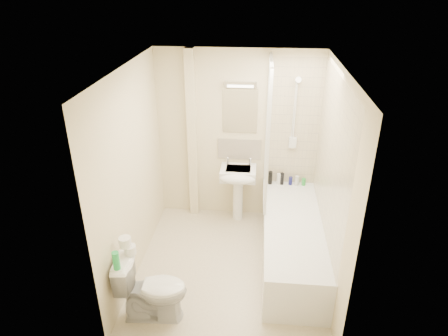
{
  "coord_description": "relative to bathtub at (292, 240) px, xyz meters",
  "views": [
    {
      "loc": [
        0.29,
        -3.85,
        3.24
      ],
      "look_at": [
        -0.09,
        0.2,
        1.24
      ],
      "focal_mm": 32.0,
      "sensor_mm": 36.0,
      "label": 1
    }
  ],
  "objects": [
    {
      "name": "bathtub",
      "position": [
        0.0,
        0.0,
        0.0
      ],
      "size": [
        0.7,
        2.1,
        0.55
      ],
      "color": "white",
      "rests_on": "ground"
    },
    {
      "name": "toilet",
      "position": [
        -1.47,
        -1.04,
        0.07
      ],
      "size": [
        0.47,
        0.74,
        0.71
      ],
      "primitive_type": "imported",
      "rotation": [
        0.0,
        0.0,
        1.63
      ],
      "color": "white",
      "rests_on": "ground"
    },
    {
      "name": "bottle_blue",
      "position": [
        0.01,
        0.96,
        0.32
      ],
      "size": [
        0.05,
        0.05,
        0.12
      ],
      "primitive_type": "cylinder",
      "color": "navy",
      "rests_on": "bathtub"
    },
    {
      "name": "floor",
      "position": [
        -0.75,
        -0.2,
        -0.29
      ],
      "size": [
        2.5,
        2.5,
        0.0
      ],
      "primitive_type": "plane",
      "color": "beige",
      "rests_on": "ground"
    },
    {
      "name": "ceiling",
      "position": [
        -0.75,
        -0.2,
        2.11
      ],
      "size": [
        2.2,
        2.5,
        0.02
      ],
      "primitive_type": "cube",
      "color": "white",
      "rests_on": "wall_back"
    },
    {
      "name": "bottle_white_a",
      "position": [
        -0.16,
        0.96,
        0.34
      ],
      "size": [
        0.06,
        0.06,
        0.16
      ],
      "primitive_type": "cylinder",
      "color": "white",
      "rests_on": "bathtub"
    },
    {
      "name": "wall_left",
      "position": [
        -1.85,
        -0.2,
        0.91
      ],
      "size": [
        0.02,
        2.5,
        2.4
      ],
      "primitive_type": "cube",
      "color": "beige",
      "rests_on": "ground"
    },
    {
      "name": "bottle_green",
      "position": [
        0.19,
        0.96,
        0.31
      ],
      "size": [
        0.05,
        0.05,
        0.1
      ],
      "primitive_type": "cylinder",
      "color": "green",
      "rests_on": "bathtub"
    },
    {
      "name": "strip_light",
      "position": [
        -0.72,
        1.02,
        1.66
      ],
      "size": [
        0.42,
        0.07,
        0.07
      ],
      "primitive_type": "cube",
      "color": "silver",
      "rests_on": "wall_back"
    },
    {
      "name": "wall_right",
      "position": [
        0.35,
        -0.2,
        0.91
      ],
      "size": [
        0.02,
        2.5,
        2.4
      ],
      "primitive_type": "cube",
      "color": "beige",
      "rests_on": "ground"
    },
    {
      "name": "mirror",
      "position": [
        -0.72,
        1.04,
        1.29
      ],
      "size": [
        0.46,
        0.01,
        0.6
      ],
      "primitive_type": "cube",
      "color": "white",
      "rests_on": "wall_back"
    },
    {
      "name": "shower_screen",
      "position": [
        -0.35,
        0.6,
        1.16
      ],
      "size": [
        0.04,
        0.92,
        1.8
      ],
      "color": "white",
      "rests_on": "bathtub"
    },
    {
      "name": "tile_right",
      "position": [
        0.34,
        0.0,
        1.14
      ],
      "size": [
        0.01,
        2.1,
        1.75
      ],
      "primitive_type": "cube",
      "color": "beige",
      "rests_on": "wall_right"
    },
    {
      "name": "green_bottle",
      "position": [
        -1.75,
        -1.18,
        0.52
      ],
      "size": [
        0.07,
        0.07,
        0.19
      ],
      "primitive_type": "cylinder",
      "color": "green",
      "rests_on": "toilet"
    },
    {
      "name": "bottle_white_b",
      "position": [
        0.1,
        0.96,
        0.33
      ],
      "size": [
        0.06,
        0.06,
        0.13
      ],
      "primitive_type": "cylinder",
      "color": "silver",
      "rests_on": "bathtub"
    },
    {
      "name": "tile_back",
      "position": [
        0.0,
        1.04,
        1.14
      ],
      "size": [
        0.7,
        0.01,
        1.75
      ],
      "primitive_type": "cube",
      "color": "beige",
      "rests_on": "wall_back"
    },
    {
      "name": "toilet_roll_upper",
      "position": [
        -1.73,
        -0.95,
        0.56
      ],
      "size": [
        0.12,
        0.12,
        0.1
      ],
      "primitive_type": "cylinder",
      "color": "white",
      "rests_on": "toilet_roll_lower"
    },
    {
      "name": "wall_back",
      "position": [
        -0.75,
        1.05,
        0.91
      ],
      "size": [
        2.2,
        0.02,
        2.4
      ],
      "primitive_type": "cube",
      "color": "beige",
      "rests_on": "ground"
    },
    {
      "name": "bottle_black_a",
      "position": [
        -0.27,
        0.96,
        0.36
      ],
      "size": [
        0.06,
        0.06,
        0.19
      ],
      "primitive_type": "cylinder",
      "color": "black",
      "rests_on": "bathtub"
    },
    {
      "name": "pipe_boxing",
      "position": [
        -1.37,
        0.99,
        0.91
      ],
      "size": [
        0.12,
        0.12,
        2.4
      ],
      "primitive_type": "cube",
      "color": "beige",
      "rests_on": "ground"
    },
    {
      "name": "toilet_roll_lower",
      "position": [
        -1.69,
        -0.94,
        0.47
      ],
      "size": [
        0.12,
        0.12,
        0.09
      ],
      "primitive_type": "cylinder",
      "color": "white",
      "rests_on": "toilet"
    },
    {
      "name": "splashback",
      "position": [
        -0.72,
        1.04,
        0.74
      ],
      "size": [
        0.6,
        0.02,
        0.3
      ],
      "primitive_type": "cube",
      "color": "beige",
      "rests_on": "wall_back"
    },
    {
      "name": "shower_fixture",
      "position": [
        -0.0,
        0.99,
        1.26
      ],
      "size": [
        0.1,
        0.16,
        0.99
      ],
      "color": "silver",
      "rests_on": "wall_back"
    },
    {
      "name": "pedestal_sink",
      "position": [
        -0.72,
        0.81,
        0.37
      ],
      "size": [
        0.49,
        0.46,
        0.94
      ],
      "color": "white",
      "rests_on": "ground"
    },
    {
      "name": "bottle_black_b",
      "position": [
        -0.11,
        0.96,
        0.35
      ],
      "size": [
        0.05,
        0.05,
        0.17
      ],
      "primitive_type": "cylinder",
      "color": "black",
      "rests_on": "bathtub"
    }
  ]
}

